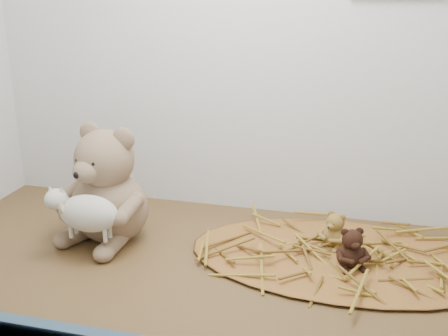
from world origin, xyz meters
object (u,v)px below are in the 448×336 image
(main_teddy, at_px, (108,183))
(mini_teddy_brown, at_px, (351,246))
(mini_teddy_tan, at_px, (335,228))
(toy_lamb, at_px, (89,213))

(main_teddy, relative_size, mini_teddy_brown, 3.11)
(main_teddy, distance_m, mini_teddy_tan, 0.47)
(mini_teddy_tan, relative_size, mini_teddy_brown, 0.93)
(toy_lamb, xyz_separation_m, mini_teddy_tan, (0.46, 0.15, -0.04))
(toy_lamb, xyz_separation_m, mini_teddy_brown, (0.49, 0.07, -0.04))
(toy_lamb, distance_m, mini_teddy_tan, 0.49)
(toy_lamb, relative_size, mini_teddy_tan, 2.14)
(main_teddy, relative_size, toy_lamb, 1.56)
(main_teddy, height_order, mini_teddy_tan, main_teddy)
(mini_teddy_brown, bearing_deg, mini_teddy_tan, 90.41)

